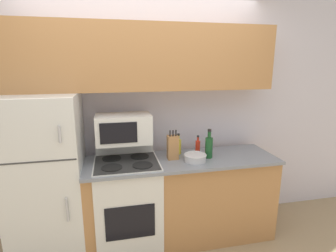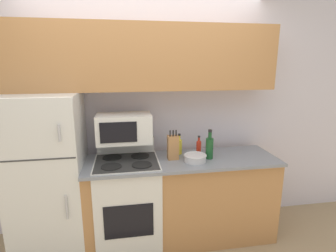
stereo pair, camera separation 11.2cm
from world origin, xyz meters
name	(u,v)px [view 1 (the left image)]	position (x,y,z in m)	size (l,w,h in m)	color
wall_back	(144,116)	(0.00, 0.68, 1.27)	(8.00, 0.05, 2.55)	silver
lower_cabinets	(181,198)	(0.33, 0.28, 0.45)	(1.93, 0.60, 0.90)	#B27A47
refrigerator	(47,178)	(-0.97, 0.32, 0.79)	(0.66, 0.67, 1.58)	silver
upper_cabinets	(145,58)	(0.00, 0.48, 1.90)	(2.59, 0.34, 0.63)	#B27A47
stove	(128,203)	(-0.23, 0.27, 0.47)	(0.62, 0.58, 1.07)	silver
microwave	(124,129)	(-0.24, 0.38, 1.22)	(0.53, 0.32, 0.28)	silver
knife_block	(173,147)	(0.24, 0.28, 1.03)	(0.11, 0.09, 0.30)	#B27A47
bowl	(195,157)	(0.44, 0.17, 0.94)	(0.22, 0.22, 0.07)	silver
bottle_hot_sauce	(198,147)	(0.53, 0.38, 0.98)	(0.05, 0.05, 0.20)	red
bottle_cooking_spray	(178,146)	(0.33, 0.42, 0.99)	(0.06, 0.06, 0.22)	gold
bottle_wine_green	(209,147)	(0.60, 0.24, 1.02)	(0.08, 0.08, 0.30)	#194C23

